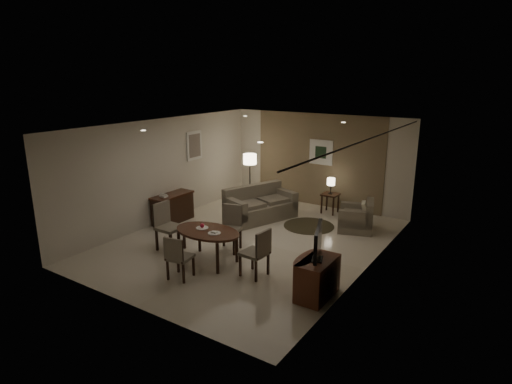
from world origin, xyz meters
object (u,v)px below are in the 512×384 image
Objects in this scene: tv_cabinet at (317,278)px; dining_table at (208,246)px; chair_right at (254,252)px; side_table at (330,203)px; floor_lamp at (250,180)px; chair_left at (170,227)px; chair_far at (229,229)px; sofa at (261,203)px; armchair at (356,215)px; chair_near at (180,257)px; console_desk at (173,208)px.

dining_table is (-2.52, 0.07, -0.01)m from tv_cabinet.
chair_right is 1.72× the size of side_table.
tv_cabinet is 0.59× the size of floor_lamp.
chair_right is (2.26, -0.04, -0.05)m from chair_left.
floor_lamp is at bearing 136.14° from tv_cabinet.
chair_left reaches higher than chair_far.
side_table is (0.78, 3.69, -0.22)m from chair_far.
dining_table is at bearing -105.80° from chair_far.
chair_far is 1.80× the size of side_table.
sofa is 2.16× the size of armchair.
armchair is (1.88, 3.50, 0.04)m from dining_table.
chair_near is 0.87× the size of chair_far.
console_desk is at bearing -81.71° from armchair.
chair_right is at bearing -22.03° from console_desk.
dining_table is at bearing -100.06° from side_table.
armchair reaches higher than tv_cabinet.
tv_cabinet is 2.62m from chair_near.
chair_far is 0.54× the size of sofa.
armchair is at bearing -39.52° from side_table.
armchair is (1.85, 4.35, -0.05)m from chair_near.
floor_lamp reaches higher than dining_table.
tv_cabinet reaches higher than dining_table.
floor_lamp is at bearing -81.17° from chair_near.
floor_lamp is at bearing 7.23° from chair_left.
chair_far is 1.16× the size of armchair.
chair_far is at bearing -58.63° from chair_left.
tv_cabinet is 2.63m from chair_far.
dining_table is 1.68× the size of chair_near.
chair_near is 0.57× the size of floor_lamp.
chair_left is at bearing 178.17° from tv_cabinet.
armchair is 1.43m from side_table.
chair_far is at bearing -16.87° from console_desk.
chair_right is at bearing 176.77° from tv_cabinet.
armchair is at bearing -122.79° from chair_near.
chair_left reaches higher than console_desk.
chair_far reaches higher than tv_cabinet.
chair_far is (0.01, 0.71, 0.16)m from dining_table.
side_table is (1.34, 1.52, -0.16)m from sofa.
chair_near is 0.83× the size of chair_left.
armchair is (4.25, 2.07, 0.01)m from console_desk.
chair_left is at bearing 177.58° from dining_table.
chair_left reaches higher than chair_near.
chair_far reaches higher than console_desk.
chair_near is at bearing -162.65° from tv_cabinet.
dining_table is at bearing -68.06° from floor_lamp.
tv_cabinet is at bearing -91.13° from chair_left.
console_desk is at bearing 148.89° from dining_table.
chair_right is at bearing -46.96° from chair_far.
chair_far is 3.36m from armchair.
chair_far is 0.65× the size of floor_lamp.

